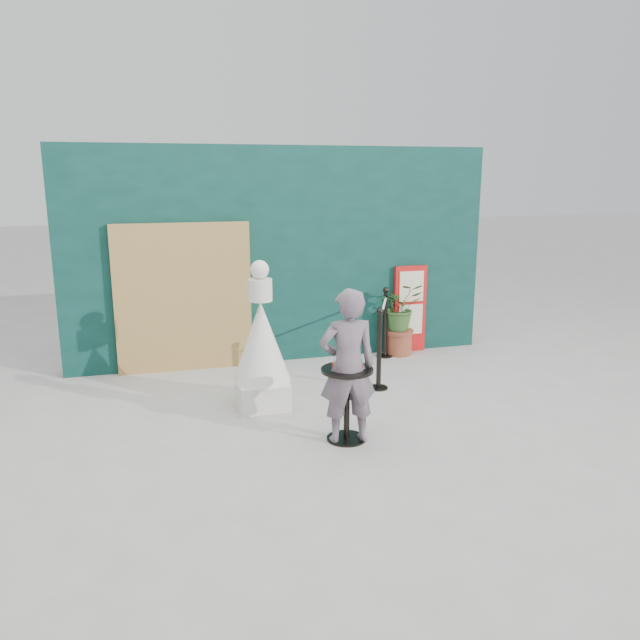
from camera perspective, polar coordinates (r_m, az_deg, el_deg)
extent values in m
plane|color=#ADAAA5|center=(6.32, 3.05, -11.29)|extent=(60.00, 60.00, 0.00)
cube|color=#0A3028|center=(8.86, -3.49, 5.93)|extent=(6.00, 0.30, 3.00)
cube|color=tan|center=(8.54, -12.35, 1.97)|extent=(1.80, 0.08, 2.00)
imported|color=slate|center=(6.11, 2.54, -4.29)|extent=(0.59, 0.41, 1.56)
cube|color=red|center=(9.41, 8.20, 1.00)|extent=(0.50, 0.06, 1.30)
cube|color=beige|center=(9.32, 8.36, 3.06)|extent=(0.38, 0.02, 0.45)
cube|color=beige|center=(9.42, 8.26, 0.06)|extent=(0.38, 0.02, 0.45)
cube|color=red|center=(9.50, 8.19, -1.99)|extent=(0.38, 0.02, 0.18)
cube|color=beige|center=(7.25, -5.29, -6.70)|extent=(0.57, 0.57, 0.31)
cone|color=silver|center=(7.06, -5.39, -1.96)|extent=(0.66, 0.66, 0.93)
cylinder|color=silver|center=(6.93, -5.50, 2.75)|extent=(0.27, 0.27, 0.25)
sphere|color=white|center=(6.90, -5.54, 4.61)|extent=(0.21, 0.21, 0.21)
cylinder|color=black|center=(6.42, 2.43, -10.76)|extent=(0.40, 0.40, 0.02)
cylinder|color=black|center=(6.29, 2.46, -7.84)|extent=(0.06, 0.06, 0.72)
cylinder|color=black|center=(6.16, 2.49, -4.59)|extent=(0.52, 0.52, 0.03)
cube|color=#AC1D12|center=(6.15, 2.50, -4.23)|extent=(0.26, 0.19, 0.05)
cube|color=red|center=(6.14, 2.50, -3.99)|extent=(0.24, 0.17, 0.00)
cube|color=gold|center=(6.14, 2.12, -3.86)|extent=(0.15, 0.14, 0.02)
cube|color=gold|center=(6.14, 3.00, -3.87)|extent=(0.13, 0.13, 0.02)
cone|color=#FFE443|center=(6.18, 2.53, -3.55)|extent=(0.06, 0.06, 0.06)
cylinder|color=brown|center=(9.34, 7.20, -2.16)|extent=(0.38, 0.38, 0.32)
cylinder|color=brown|center=(9.29, 7.23, -1.05)|extent=(0.43, 0.43, 0.05)
imported|color=#315624|center=(9.21, 7.30, 1.24)|extent=(0.63, 0.55, 0.70)
cylinder|color=black|center=(7.88, 5.35, -6.18)|extent=(0.24, 0.24, 0.02)
cylinder|color=black|center=(7.74, 5.42, -2.89)|extent=(0.06, 0.06, 0.96)
sphere|color=black|center=(7.61, 5.51, 0.80)|extent=(0.09, 0.09, 0.09)
cylinder|color=black|center=(9.24, 5.91, -3.26)|extent=(0.24, 0.24, 0.02)
cylinder|color=black|center=(9.12, 5.98, -0.43)|extent=(0.06, 0.06, 0.96)
sphere|color=black|center=(9.01, 6.06, 2.73)|extent=(0.09, 0.09, 0.09)
cylinder|color=silver|center=(8.33, 5.79, 1.10)|extent=(0.63, 1.31, 0.03)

